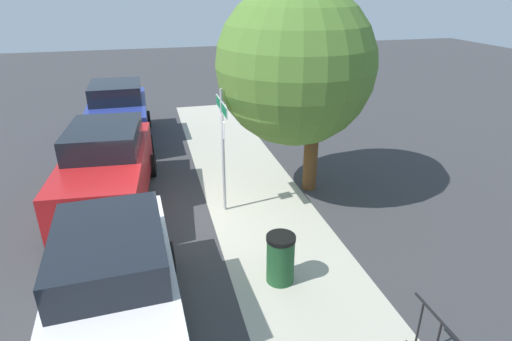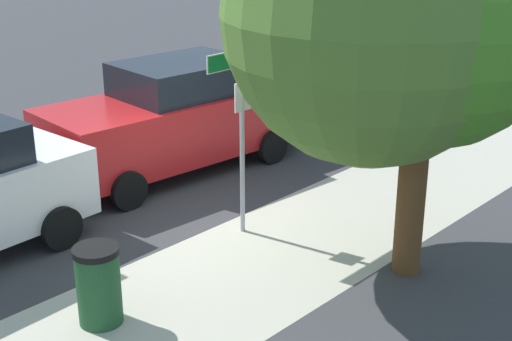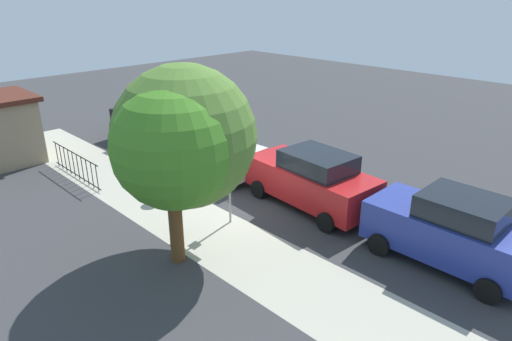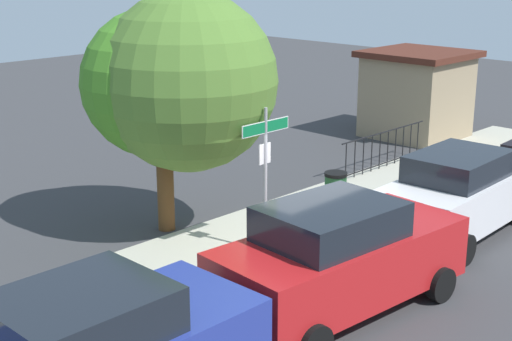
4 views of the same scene
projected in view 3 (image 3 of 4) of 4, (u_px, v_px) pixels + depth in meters
name	position (u px, v px, depth m)	size (l,w,h in m)	color
ground_plane	(236.00, 216.00, 14.82)	(60.00, 60.00, 0.00)	#38383A
sidewalk_strip	(168.00, 209.00, 15.28)	(24.00, 2.60, 0.00)	#B1AE9B
street_sign	(229.00, 162.00, 13.66)	(1.32, 0.07, 3.04)	#9EA0A5
shade_tree	(181.00, 137.00, 11.50)	(3.86, 4.07, 5.28)	brown
car_blue	(451.00, 230.00, 11.94)	(4.29, 2.14, 2.03)	navy
car_red	(312.00, 179.00, 15.15)	(4.83, 2.41, 1.99)	red
car_white	(212.00, 149.00, 18.07)	(4.67, 2.16, 1.88)	silver
car_black	(154.00, 122.00, 21.43)	(4.54, 2.34, 2.10)	black
iron_fence	(76.00, 165.00, 17.55)	(3.94, 0.04, 1.07)	black
trash_bin	(164.00, 186.00, 15.86)	(0.55, 0.55, 0.98)	#1E4C28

